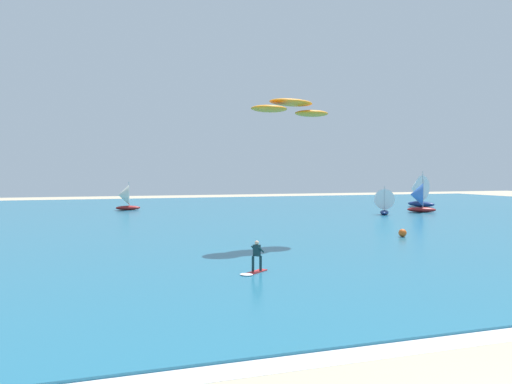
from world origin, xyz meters
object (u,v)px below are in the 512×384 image
object	(u,v)px
kitesurfer	(255,261)
sailboat_anchored_offshore	(418,197)
kite	(291,108)
sailboat_trailing	(124,197)
sailboat_outermost	(385,201)
marker_buoy	(403,233)
sailboat_mid_left	(417,190)

from	to	relation	value
kitesurfer	sailboat_anchored_offshore	size ratio (longest dim) A/B	0.43
kitesurfer	kite	bearing A→B (deg)	57.47
kite	sailboat_trailing	world-z (taller)	kite
kite	sailboat_outermost	world-z (taller)	kite
marker_buoy	sailboat_trailing	bearing A→B (deg)	118.67
sailboat_trailing	sailboat_outermost	bearing A→B (deg)	-29.20
sailboat_mid_left	sailboat_anchored_offshore	distance (m)	11.60
sailboat_outermost	sailboat_anchored_offshore	bearing A→B (deg)	14.27
sailboat_trailing	sailboat_mid_left	size ratio (longest dim) A/B	0.73
kitesurfer	sailboat_outermost	xyz separation A→B (m)	(26.81, 29.32, 1.05)
kitesurfer	sailboat_trailing	world-z (taller)	sailboat_trailing
kite	sailboat_mid_left	size ratio (longest dim) A/B	1.33
kite	sailboat_anchored_offshore	bearing A→B (deg)	38.95
kitesurfer	marker_buoy	distance (m)	18.67
kitesurfer	sailboat_mid_left	distance (m)	56.59
marker_buoy	sailboat_outermost	bearing A→B (deg)	60.74
sailboat_anchored_offshore	marker_buoy	distance (m)	27.13
sailboat_trailing	marker_buoy	world-z (taller)	sailboat_trailing
marker_buoy	sailboat_mid_left	bearing A→B (deg)	51.81
sailboat_mid_left	sailboat_anchored_offshore	bearing A→B (deg)	-126.45
kitesurfer	sailboat_mid_left	xyz separation A→B (m)	(39.79, 40.19, 1.92)
kitesurfer	kite	distance (m)	14.04
sailboat_mid_left	sailboat_outermost	bearing A→B (deg)	-140.03
kite	sailboat_trailing	distance (m)	40.00
sailboat_mid_left	marker_buoy	xyz separation A→B (m)	(-23.91, -30.39, -2.19)
kitesurfer	marker_buoy	bearing A→B (deg)	31.69
kitesurfer	marker_buoy	world-z (taller)	kitesurfer
sailboat_trailing	sailboat_mid_left	distance (m)	44.56
kite	sailboat_anchored_offshore	distance (m)	35.96
kitesurfer	sailboat_mid_left	world-z (taller)	sailboat_mid_left
sailboat_anchored_offshore	sailboat_outermost	bearing A→B (deg)	-165.73
sailboat_outermost	marker_buoy	bearing A→B (deg)	-119.26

